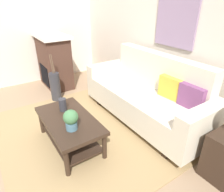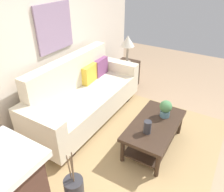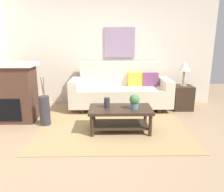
{
  "view_description": "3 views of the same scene",
  "coord_description": "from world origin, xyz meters",
  "px_view_note": "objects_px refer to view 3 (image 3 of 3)",
  "views": [
    {
      "loc": [
        2.29,
        -0.43,
        1.88
      ],
      "look_at": [
        -0.01,
        1.1,
        0.48
      ],
      "focal_mm": 31.8,
      "sensor_mm": 36.0,
      "label": 1
    },
    {
      "loc": [
        -2.29,
        -0.44,
        2.38
      ],
      "look_at": [
        0.28,
        1.1,
        0.57
      ],
      "focal_mm": 35.41,
      "sensor_mm": 36.0,
      "label": 2
    },
    {
      "loc": [
        -0.08,
        -3.32,
        1.6
      ],
      "look_at": [
        -0.0,
        0.74,
        0.54
      ],
      "focal_mm": 34.85,
      "sensor_mm": 36.0,
      "label": 3
    }
  ],
  "objects_px": {
    "potted_plant_tabletop": "(135,101)",
    "couch": "(120,91)",
    "throw_pillow_plum": "(150,79)",
    "fireplace": "(11,92)",
    "side_table": "(182,97)",
    "tabletop_vase": "(107,103)",
    "table_lamp": "(185,67)",
    "coffee_table": "(120,114)",
    "framed_painting": "(120,42)",
    "throw_pillow_mustard": "(135,79)",
    "floor_vase": "(45,111)"
  },
  "relations": [
    {
      "from": "coffee_table",
      "to": "table_lamp",
      "type": "relative_size",
      "value": 1.93
    },
    {
      "from": "potted_plant_tabletop",
      "to": "couch",
      "type": "bearing_deg",
      "value": 97.0
    },
    {
      "from": "framed_painting",
      "to": "table_lamp",
      "type": "bearing_deg",
      "value": -20.36
    },
    {
      "from": "table_lamp",
      "to": "fireplace",
      "type": "height_order",
      "value": "fireplace"
    },
    {
      "from": "potted_plant_tabletop",
      "to": "framed_painting",
      "type": "relative_size",
      "value": 0.36
    },
    {
      "from": "couch",
      "to": "table_lamp",
      "type": "distance_m",
      "value": 1.55
    },
    {
      "from": "throw_pillow_mustard",
      "to": "side_table",
      "type": "relative_size",
      "value": 0.64
    },
    {
      "from": "throw_pillow_mustard",
      "to": "floor_vase",
      "type": "height_order",
      "value": "throw_pillow_mustard"
    },
    {
      "from": "table_lamp",
      "to": "framed_painting",
      "type": "height_order",
      "value": "framed_painting"
    },
    {
      "from": "potted_plant_tabletop",
      "to": "throw_pillow_mustard",
      "type": "bearing_deg",
      "value": 82.72
    },
    {
      "from": "floor_vase",
      "to": "potted_plant_tabletop",
      "type": "bearing_deg",
      "value": -12.06
    },
    {
      "from": "throw_pillow_plum",
      "to": "tabletop_vase",
      "type": "relative_size",
      "value": 1.96
    },
    {
      "from": "throw_pillow_plum",
      "to": "tabletop_vase",
      "type": "xyz_separation_m",
      "value": [
        -1.03,
        -1.42,
        -0.16
      ]
    },
    {
      "from": "side_table",
      "to": "fireplace",
      "type": "relative_size",
      "value": 0.48
    },
    {
      "from": "throw_pillow_mustard",
      "to": "couch",
      "type": "bearing_deg",
      "value": -160.75
    },
    {
      "from": "throw_pillow_plum",
      "to": "fireplace",
      "type": "relative_size",
      "value": 0.31
    },
    {
      "from": "tabletop_vase",
      "to": "table_lamp",
      "type": "xyz_separation_m",
      "value": [
        1.75,
        1.22,
        0.47
      ]
    },
    {
      "from": "potted_plant_tabletop",
      "to": "framed_painting",
      "type": "distance_m",
      "value": 2.07
    },
    {
      "from": "throw_pillow_plum",
      "to": "framed_painting",
      "type": "relative_size",
      "value": 0.49
    },
    {
      "from": "coffee_table",
      "to": "potted_plant_tabletop",
      "type": "height_order",
      "value": "potted_plant_tabletop"
    },
    {
      "from": "fireplace",
      "to": "floor_vase",
      "type": "height_order",
      "value": "fireplace"
    },
    {
      "from": "coffee_table",
      "to": "framed_painting",
      "type": "bearing_deg",
      "value": 87.74
    },
    {
      "from": "throw_pillow_mustard",
      "to": "framed_painting",
      "type": "xyz_separation_m",
      "value": [
        -0.36,
        0.34,
        0.85
      ]
    },
    {
      "from": "throw_pillow_mustard",
      "to": "framed_painting",
      "type": "height_order",
      "value": "framed_painting"
    },
    {
      "from": "coffee_table",
      "to": "potted_plant_tabletop",
      "type": "xyz_separation_m",
      "value": [
        0.24,
        -0.05,
        0.26
      ]
    },
    {
      "from": "throw_pillow_plum",
      "to": "coffee_table",
      "type": "bearing_deg",
      "value": -118.69
    },
    {
      "from": "coffee_table",
      "to": "throw_pillow_mustard",
      "type": "bearing_deg",
      "value": 73.4
    },
    {
      "from": "tabletop_vase",
      "to": "side_table",
      "type": "xyz_separation_m",
      "value": [
        1.75,
        1.22,
        -0.24
      ]
    },
    {
      "from": "couch",
      "to": "potted_plant_tabletop",
      "type": "relative_size",
      "value": 8.73
    },
    {
      "from": "couch",
      "to": "side_table",
      "type": "xyz_separation_m",
      "value": [
        1.44,
        -0.07,
        -0.15
      ]
    },
    {
      "from": "couch",
      "to": "tabletop_vase",
      "type": "distance_m",
      "value": 1.33
    },
    {
      "from": "couch",
      "to": "fireplace",
      "type": "bearing_deg",
      "value": -161.07
    },
    {
      "from": "fireplace",
      "to": "side_table",
      "type": "bearing_deg",
      "value": 10.65
    },
    {
      "from": "tabletop_vase",
      "to": "table_lamp",
      "type": "bearing_deg",
      "value": 34.91
    },
    {
      "from": "side_table",
      "to": "table_lamp",
      "type": "distance_m",
      "value": 0.71
    },
    {
      "from": "side_table",
      "to": "table_lamp",
      "type": "height_order",
      "value": "table_lamp"
    },
    {
      "from": "tabletop_vase",
      "to": "table_lamp",
      "type": "height_order",
      "value": "table_lamp"
    },
    {
      "from": "throw_pillow_plum",
      "to": "framed_painting",
      "type": "distance_m",
      "value": 1.16
    },
    {
      "from": "tabletop_vase",
      "to": "fireplace",
      "type": "xyz_separation_m",
      "value": [
        -1.89,
        0.54,
        0.06
      ]
    },
    {
      "from": "couch",
      "to": "tabletop_vase",
      "type": "bearing_deg",
      "value": -103.41
    },
    {
      "from": "throw_pillow_plum",
      "to": "table_lamp",
      "type": "relative_size",
      "value": 0.63
    },
    {
      "from": "table_lamp",
      "to": "framed_painting",
      "type": "xyz_separation_m",
      "value": [
        -1.44,
        0.54,
        0.53
      ]
    },
    {
      "from": "couch",
      "to": "throw_pillow_mustard",
      "type": "bearing_deg",
      "value": 19.25
    },
    {
      "from": "table_lamp",
      "to": "fireplace",
      "type": "relative_size",
      "value": 0.49
    },
    {
      "from": "throw_pillow_plum",
      "to": "potted_plant_tabletop",
      "type": "xyz_separation_m",
      "value": [
        -0.55,
        -1.49,
        -0.11
      ]
    },
    {
      "from": "tabletop_vase",
      "to": "floor_vase",
      "type": "height_order",
      "value": "tabletop_vase"
    },
    {
      "from": "potted_plant_tabletop",
      "to": "floor_vase",
      "type": "height_order",
      "value": "potted_plant_tabletop"
    },
    {
      "from": "tabletop_vase",
      "to": "side_table",
      "type": "distance_m",
      "value": 2.15
    },
    {
      "from": "table_lamp",
      "to": "floor_vase",
      "type": "distance_m",
      "value": 3.16
    },
    {
      "from": "coffee_table",
      "to": "table_lamp",
      "type": "height_order",
      "value": "table_lamp"
    }
  ]
}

